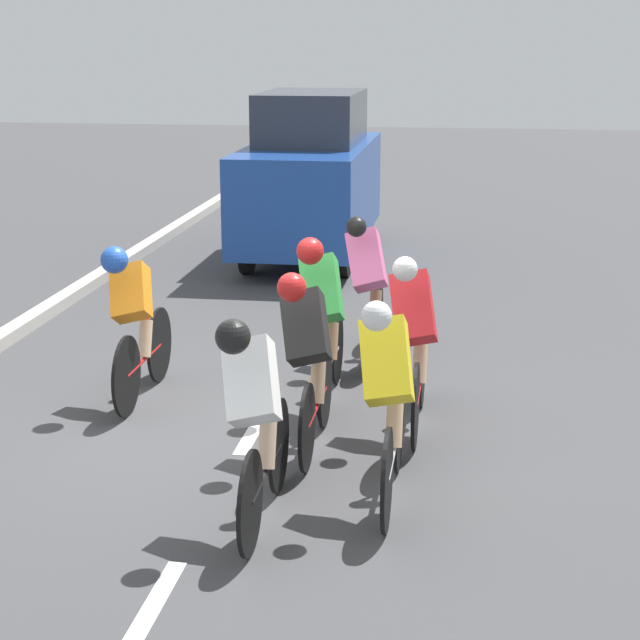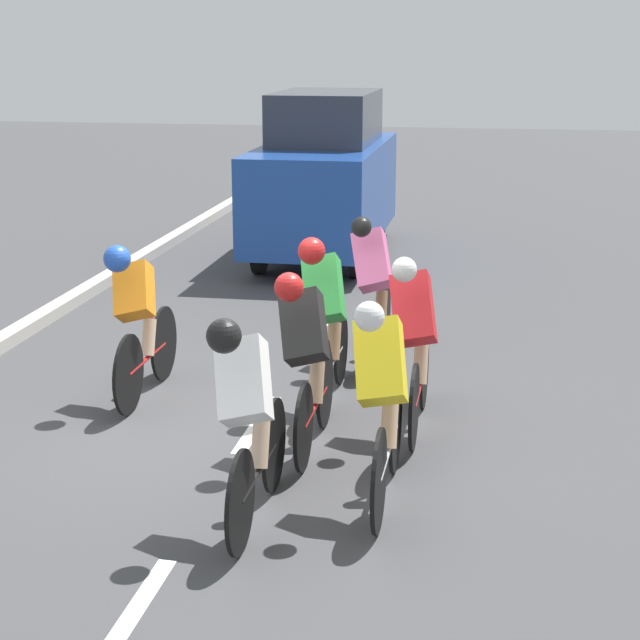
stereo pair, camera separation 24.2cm
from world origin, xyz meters
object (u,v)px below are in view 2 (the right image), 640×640
object	(u,v)px
cyclist_white	(248,414)
cyclist_black	(307,355)
cyclist_orange	(138,316)
cyclist_green	(326,314)
cyclist_pink	(375,285)
support_car	(324,177)
cyclist_yellow	(383,397)
cyclist_red	(415,340)

from	to	relation	value
cyclist_white	cyclist_black	bearing A→B (deg)	-95.86
cyclist_orange	cyclist_green	size ratio (longest dim) A/B	1.02
cyclist_pink	support_car	bearing A→B (deg)	-74.68
cyclist_green	cyclist_black	size ratio (longest dim) A/B	1.01
cyclist_orange	cyclist_yellow	bearing A→B (deg)	142.79
cyclist_red	support_car	world-z (taller)	support_car
cyclist_green	cyclist_orange	bearing A→B (deg)	6.50
cyclist_black	cyclist_red	world-z (taller)	cyclist_red
cyclist_black	cyclist_white	bearing A→B (deg)	84.14
cyclist_red	cyclist_white	xyz separation A→B (m)	(0.94, 1.99, 0.01)
cyclist_red	cyclist_pink	world-z (taller)	cyclist_red
cyclist_white	support_car	size ratio (longest dim) A/B	0.41
cyclist_yellow	support_car	world-z (taller)	support_car
cyclist_pink	cyclist_black	bearing A→B (deg)	84.95
cyclist_yellow	cyclist_pink	world-z (taller)	cyclist_yellow
cyclist_white	cyclist_yellow	size ratio (longest dim) A/B	0.96
cyclist_red	cyclist_yellow	world-z (taller)	cyclist_yellow
cyclist_black	cyclist_pink	bearing A→B (deg)	-95.05
cyclist_green	cyclist_red	world-z (taller)	cyclist_green
cyclist_orange	support_car	bearing A→B (deg)	-94.81
cyclist_black	cyclist_orange	bearing A→B (deg)	-29.23
cyclist_red	cyclist_pink	bearing A→B (deg)	-73.06
cyclist_pink	support_car	world-z (taller)	support_car
cyclist_white	support_car	world-z (taller)	support_car
cyclist_green	cyclist_pink	bearing A→B (deg)	-101.34
cyclist_white	cyclist_pink	world-z (taller)	cyclist_pink
cyclist_yellow	cyclist_pink	xyz separation A→B (m)	(0.48, -3.39, -0.00)
cyclist_green	cyclist_pink	xyz separation A→B (m)	(-0.27, -1.34, -0.04)
cyclist_green	cyclist_white	bearing A→B (deg)	87.89
cyclist_orange	cyclist_red	size ratio (longest dim) A/B	0.99
cyclist_orange	cyclist_white	bearing A→B (deg)	124.16
cyclist_green	cyclist_red	size ratio (longest dim) A/B	0.98
cyclist_orange	support_car	size ratio (longest dim) A/B	0.41
cyclist_red	cyclist_white	size ratio (longest dim) A/B	1.01
cyclist_green	cyclist_pink	distance (m)	1.37
cyclist_red	cyclist_white	bearing A→B (deg)	64.71
cyclist_pink	support_car	size ratio (longest dim) A/B	0.41
cyclist_black	cyclist_yellow	distance (m)	1.13
cyclist_green	cyclist_yellow	bearing A→B (deg)	110.21
cyclist_pink	cyclist_yellow	bearing A→B (deg)	98.12
cyclist_pink	cyclist_orange	bearing A→B (deg)	38.12
cyclist_pink	cyclist_white	bearing A→B (deg)	84.66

